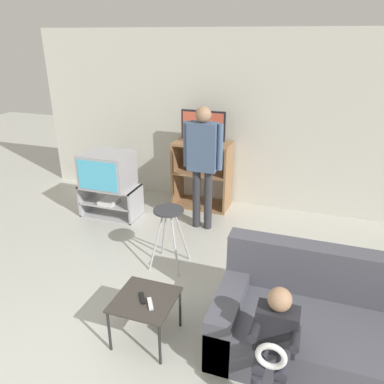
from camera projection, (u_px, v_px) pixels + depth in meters
name	position (u px, v px, depth m)	size (l,w,h in m)	color
wall_back	(231.00, 121.00, 5.61)	(6.40, 0.06, 2.60)	beige
tv_stand	(111.00, 201.00, 5.54)	(0.86, 0.44, 0.47)	#A8A8AD
television_main	(107.00, 170.00, 5.34)	(0.69, 0.54, 0.50)	#9E9EA3
media_shelf	(202.00, 174.00, 5.74)	(0.85, 0.49, 1.03)	#8E6642
television_flat	(203.00, 128.00, 5.45)	(0.67, 0.20, 0.47)	black
folding_stool	(169.00, 221.00, 4.19)	(0.38, 0.39, 0.72)	#B7B7BC
snack_table	(145.00, 303.00, 3.21)	(0.51, 0.51, 0.43)	#38332D
remote_control_black	(142.00, 298.00, 3.18)	(0.04, 0.14, 0.02)	black
remote_control_white	(150.00, 304.00, 3.11)	(0.04, 0.14, 0.02)	silver
couch	(336.00, 330.00, 3.06)	(1.98, 0.93, 0.85)	#4C4C56
person_standing_adult	(203.00, 157.00, 4.88)	(0.53, 0.20, 1.69)	#2D2D33
person_seated_child	(275.00, 340.00, 2.62)	(0.33, 0.43, 0.90)	#2D2D38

